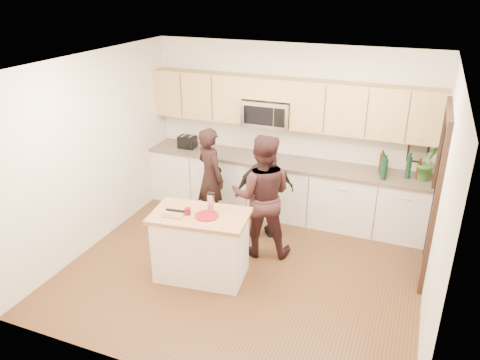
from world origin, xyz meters
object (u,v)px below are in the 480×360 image
at_px(island, 201,245).
at_px(toaster, 187,142).
at_px(woman_left, 211,177).
at_px(woman_center, 262,196).
at_px(woman_right, 265,191).

distance_m(island, toaster, 2.44).
bearing_deg(woman_left, woman_center, -173.31).
bearing_deg(island, woman_left, 102.47).
xyz_separation_m(toaster, woman_center, (1.75, -1.18, -0.17)).
distance_m(woman_left, woman_center, 1.12).
height_order(woman_left, woman_center, woman_center).
distance_m(woman_center, woman_right, 0.46).
height_order(woman_center, woman_right, woman_center).
bearing_deg(woman_center, woman_left, -41.07).
xyz_separation_m(island, toaster, (-1.22, 2.02, 0.59)).
height_order(toaster, woman_center, woman_center).
bearing_deg(toaster, woman_center, -34.08).
distance_m(toaster, woman_right, 1.83).
bearing_deg(woman_left, toaster, -9.84).
bearing_deg(toaster, island, -58.82).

